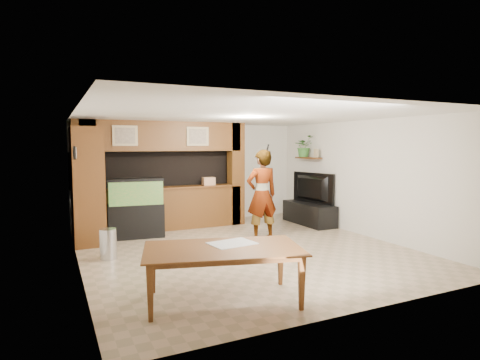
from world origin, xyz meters
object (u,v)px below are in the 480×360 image
pantry_cabinet (87,186)px  television (309,188)px  aquarium (136,209)px  person (262,195)px  dining_table (224,275)px

pantry_cabinet → television: bearing=-2.7°
pantry_cabinet → aquarium: (1.00, 0.10, -0.56)m
pantry_cabinet → person: bearing=-19.9°
aquarium → dining_table: aquarium is taller
television → person: 2.17m
dining_table → aquarium: bearing=109.2°
television → dining_table: 5.61m
person → pantry_cabinet: bearing=-18.8°
pantry_cabinet → television: size_ratio=1.76×
pantry_cabinet → dining_table: (1.30, -4.10, -0.85)m
aquarium → person: bearing=-22.8°
person → dining_table: (-2.12, -2.86, -0.62)m
person → dining_table: 3.61m
aquarium → pantry_cabinet: bearing=-168.2°
television → dining_table: bearing=122.4°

